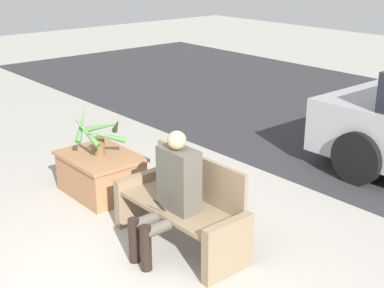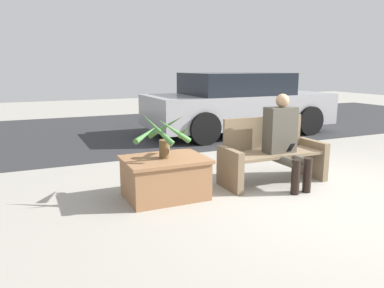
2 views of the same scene
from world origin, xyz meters
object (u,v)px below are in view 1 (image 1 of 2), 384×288
object	(u,v)px
bench	(184,207)
person_seated	(171,190)
planter_box	(101,173)
potted_plant	(99,132)

from	to	relation	value
bench	person_seated	xyz separation A→B (m)	(0.05, -0.19, 0.25)
planter_box	potted_plant	xyz separation A→B (m)	(0.01, -0.00, 0.50)
person_seated	planter_box	size ratio (longest dim) A/B	1.24
bench	potted_plant	size ratio (longest dim) A/B	2.12
bench	potted_plant	xyz separation A→B (m)	(-1.51, 0.00, 0.38)
planter_box	potted_plant	size ratio (longest dim) A/B	1.43
person_seated	planter_box	world-z (taller)	person_seated
person_seated	potted_plant	size ratio (longest dim) A/B	1.77
planter_box	potted_plant	world-z (taller)	potted_plant
planter_box	potted_plant	bearing A→B (deg)	-5.19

